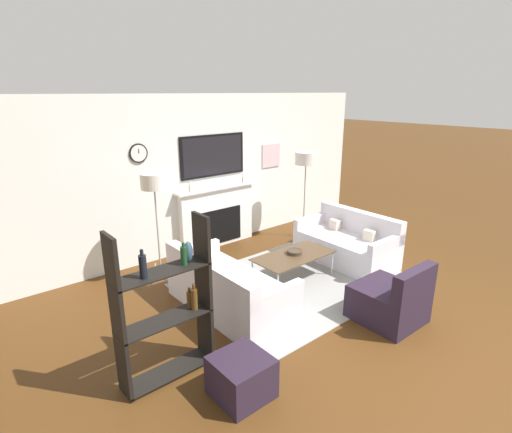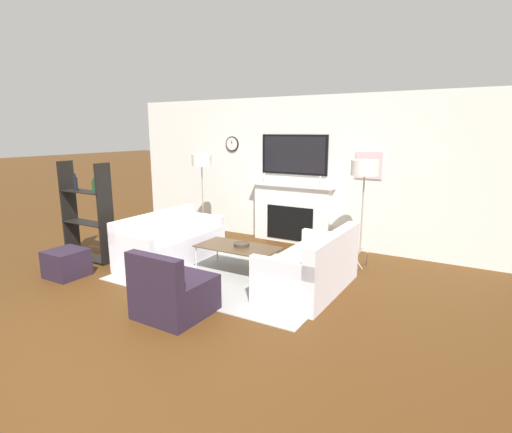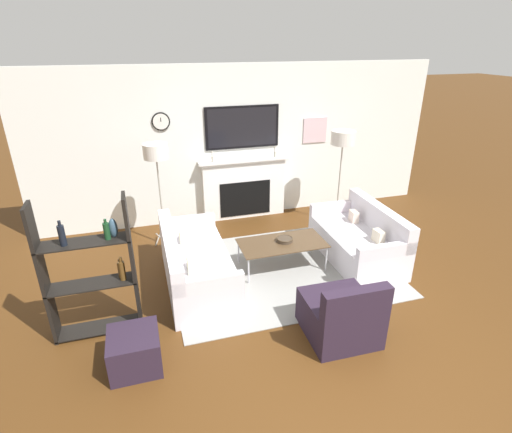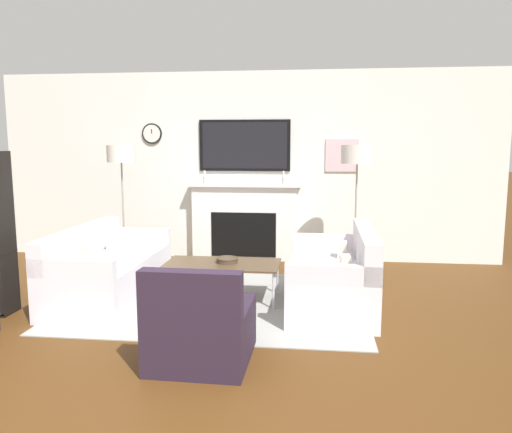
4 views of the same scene
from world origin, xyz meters
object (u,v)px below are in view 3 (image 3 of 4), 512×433
Objects in this scene: ottoman at (135,351)px; armchair at (341,316)px; shelf_unit at (92,271)px; couch_right at (359,241)px; floor_lamp_right at (343,139)px; floor_lamp_left at (156,153)px; coffee_table at (282,244)px; decorative_bowl at (285,239)px; couch_left at (195,266)px.

armchair is at bearing -4.65° from ottoman.
shelf_unit is 3.21× the size of ottoman.
armchair is at bearing -125.85° from couch_right.
floor_lamp_right is (0.29, 1.27, 1.23)m from couch_right.
floor_lamp_left is at bearing 155.29° from couch_right.
floor_lamp_right is at bearing 38.86° from coffee_table.
ottoman is (-2.08, -1.39, -0.19)m from coffee_table.
floor_lamp_left is (-1.61, 1.18, 1.08)m from decorative_bowl.
floor_lamp_left is at bearing 103.20° from couch_left.
couch_right reaches higher than couch_left.
coffee_table is at bearing -141.14° from floor_lamp_right.
decorative_bowl is 2.27m from floor_lamp_left.
floor_lamp_right reaches higher than shelf_unit.
armchair is 3.33m from floor_lamp_right.
coffee_table is 0.77× the size of shelf_unit.
coffee_table is 5.20× the size of decorative_bowl.
decorative_bowl is (-0.07, 1.59, 0.17)m from armchair.
couch_left is 2.04m from armchair.
coffee_table is 2.46× the size of ottoman.
ottoman is (-3.28, -1.32, -0.09)m from couch_right.
floor_lamp_left is (-2.77, 1.27, 1.23)m from couch_right.
ottoman is (0.36, -0.70, -0.58)m from shelf_unit.
ottoman is at bearing -121.61° from couch_left.
couch_left is 3.28m from floor_lamp_right.
armchair is (-1.08, -1.49, -0.02)m from couch_right.
couch_left is 1.09× the size of floor_lamp_left.
armchair is 3.36× the size of decorative_bowl.
floor_lamp_left is 2.95m from ottoman.
ottoman is at bearing 175.35° from armchair.
shelf_unit is (-0.87, -1.89, -0.73)m from floor_lamp_left.
shelf_unit is at bearing -164.30° from coffee_table.
decorative_bowl is 2.61m from shelf_unit.
decorative_bowl is at bearing -140.85° from floor_lamp_right.
floor_lamp_right is (2.76, 1.27, 1.24)m from couch_left.
armchair is (1.39, -1.49, -0.02)m from couch_left.
couch_left is 1.12× the size of couch_right.
floor_lamp_left is at bearing 121.37° from armchair.
floor_lamp_left reaches higher than armchair.
couch_right is 1.33× the size of coffee_table.
shelf_unit reaches higher than armchair.
couch_left is at bearing 27.75° from shelf_unit.
coffee_table is (-0.12, 1.56, 0.12)m from armchair.
coffee_table is at bearing 176.68° from couch_right.
floor_lamp_left is 3.06m from floor_lamp_right.
couch_right is 6.90× the size of decorative_bowl.
shelf_unit is (-2.44, -0.69, 0.40)m from coffee_table.
shelf_unit is at bearing 161.06° from armchair.
couch_right is at bearing -102.93° from floor_lamp_right.
couch_right is at bearing -0.01° from couch_left.
decorative_bowl is 2.56m from ottoman.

